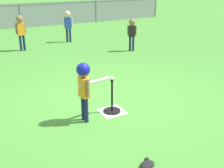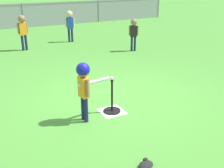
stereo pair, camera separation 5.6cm
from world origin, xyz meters
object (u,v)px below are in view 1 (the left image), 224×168
Objects in this scene: batter_child at (84,80)px; fielder_near_right at (21,28)px; batting_tee at (112,107)px; fielder_deep_right at (68,22)px; baseball_on_tee at (112,78)px; fielder_deep_left at (132,30)px; glove_tossed_aside at (147,165)px.

batter_child is 5.49m from fielder_near_right.
batting_tee is 0.86m from batter_child.
fielder_deep_right is (1.88, 5.99, 0.00)m from batter_child.
fielder_deep_right is at bearing 77.46° from batting_tee.
batting_tee is 0.57m from baseball_on_tee.
fielder_near_right is 1.10× the size of fielder_deep_left.
fielder_near_right is (-0.50, 5.41, 0.09)m from baseball_on_tee.
batter_child is 0.90× the size of fielder_deep_right.
baseball_on_tee is 6.06m from fielder_deep_right.
batting_tee is 4.57m from fielder_deep_left.
glove_tossed_aside is (-0.35, -1.63, -0.63)m from baseball_on_tee.
fielder_deep_left is at bearing 48.63° from batter_child.
fielder_near_right is 7.08m from glove_tossed_aside.
fielder_deep_left is (2.70, 3.63, 0.59)m from batting_tee.
baseball_on_tee is 0.07× the size of batter_child.
fielder_near_right reaches higher than batter_child.
batter_child is 0.90× the size of fielder_near_right.
batter_child is (-0.56, -0.08, 0.65)m from batting_tee.
fielder_near_right reaches higher than baseball_on_tee.
batter_child is at bearing 97.91° from glove_tossed_aside.
glove_tossed_aside is (0.15, -7.04, -0.72)m from fielder_near_right.
batting_tee is at bearing 7.99° from batter_child.
batting_tee is at bearing -84.68° from fielder_near_right.
glove_tossed_aside is (-1.66, -7.54, -0.71)m from fielder_deep_right.
baseball_on_tee is 4.53m from fielder_deep_left.
fielder_deep_left is 2.67m from fielder_deep_right.
fielder_deep_left is at bearing 59.86° from glove_tossed_aside.
fielder_deep_left is at bearing -58.64° from fielder_deep_right.
fielder_near_right is at bearing 91.26° from glove_tossed_aside.
batter_child is 4.94m from fielder_deep_left.
batting_tee is 5.47m from fielder_near_right.
fielder_near_right is 4.65× the size of glove_tossed_aside.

